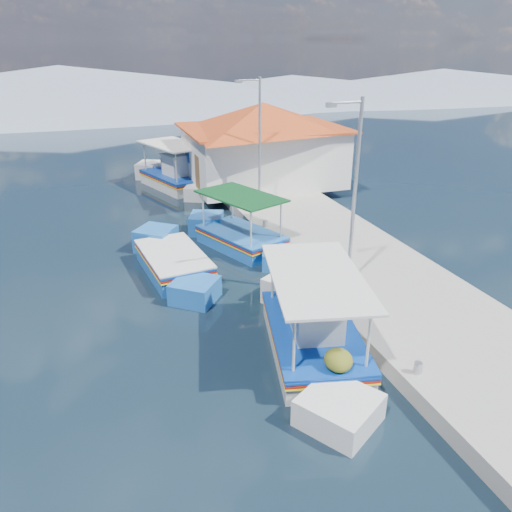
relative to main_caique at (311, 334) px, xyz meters
name	(u,v)px	position (x,y,z in m)	size (l,w,h in m)	color
ground	(234,352)	(-2.08, 0.58, -0.51)	(160.00, 160.00, 0.00)	black
quay	(328,242)	(3.82, 6.58, -0.26)	(5.00, 44.00, 0.50)	gray
bollards	(289,246)	(1.72, 5.83, 0.14)	(0.20, 17.20, 0.30)	#A5A8AD
main_caique	(311,334)	(0.00, 0.00, 0.00)	(3.47, 7.79, 2.63)	silver
caique_green_canopy	(241,239)	(0.42, 7.85, -0.13)	(3.66, 6.25, 2.53)	#1D5DAF
caique_blue_hull	(174,264)	(-2.70, 6.35, -0.18)	(2.50, 6.76, 1.21)	#1D5DAF
caique_far	(175,178)	(-0.48, 17.95, 0.02)	(4.08, 7.62, 2.83)	silver
harbor_building	(263,142)	(4.12, 15.58, 2.27)	(10.49, 10.49, 4.40)	silver
lamp_post_near	(353,186)	(2.43, 2.58, 3.35)	(1.21, 0.14, 6.00)	#A5A8AD
lamp_post_far	(258,136)	(2.43, 11.58, 3.35)	(1.21, 0.14, 6.00)	#A5A8AD
mountain_ridge	(158,90)	(4.46, 56.58, 1.53)	(171.40, 96.00, 5.50)	slate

